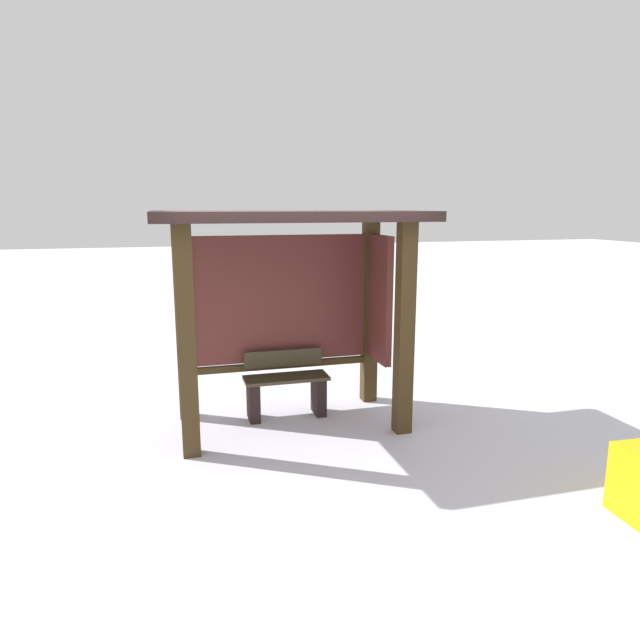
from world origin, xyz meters
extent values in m
plane|color=silver|center=(0.00, 0.00, 0.00)|extent=(60.00, 60.00, 0.00)
cube|color=#3F2E16|center=(-1.14, -0.54, 1.15)|extent=(0.17, 0.17, 2.30)
cube|color=#3F2E16|center=(1.14, -0.54, 1.15)|extent=(0.17, 0.17, 2.30)
cube|color=#3F2E16|center=(-1.14, 0.54, 1.15)|extent=(0.17, 0.17, 2.30)
cube|color=#3F2E16|center=(1.14, 0.54, 1.15)|extent=(0.17, 0.17, 2.30)
cube|color=#2F1E1C|center=(0.00, 0.00, 2.35)|extent=(2.84, 1.65, 0.10)
cube|color=brown|center=(0.00, 0.54, 1.37)|extent=(2.10, 0.08, 1.50)
cube|color=#3F2E16|center=(0.00, 0.52, 0.55)|extent=(2.10, 0.06, 0.08)
cube|color=brown|center=(1.14, 0.19, 1.37)|extent=(0.08, 0.59, 1.50)
cube|color=#3F3724|center=(0.00, 0.24, 0.48)|extent=(0.99, 0.37, 0.04)
cube|color=#3F3724|center=(0.00, 0.40, 0.67)|extent=(0.94, 0.04, 0.20)
cube|color=black|center=(0.39, 0.24, 0.23)|extent=(0.12, 0.31, 0.46)
cube|color=black|center=(-0.39, 0.24, 0.23)|extent=(0.12, 0.31, 0.46)
camera|label=1|loc=(-1.28, -5.96, 2.45)|focal=31.57mm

